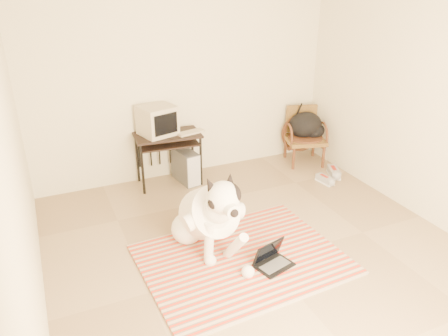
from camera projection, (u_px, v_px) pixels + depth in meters
floor at (267, 260)px, 4.23m from camera, size 4.50×4.50×0.00m
wall_back at (184, 75)px, 5.54m from camera, size 4.50×0.00×4.50m
wall_left at (14, 168)px, 2.93m from camera, size 0.00×4.50×4.50m
wall_right at (445, 101)px, 4.42m from camera, size 0.00×4.50×4.50m
rug at (242, 259)px, 4.22m from camera, size 1.95×1.53×0.02m
dog at (209, 216)px, 4.25m from camera, size 0.64×1.32×0.96m
laptop at (272, 259)px, 4.10m from camera, size 0.39×0.33×0.24m
computer_desk at (168, 142)px, 5.51m from camera, size 0.85×0.52×0.68m
crt_monitor at (157, 120)px, 5.40m from camera, size 0.50×0.48×0.36m
desk_keyboard at (191, 132)px, 5.50m from camera, size 0.37×0.20×0.02m
pc_tower at (186, 166)px, 5.72m from camera, size 0.26×0.49×0.43m
rattan_chair at (304, 135)px, 6.25m from camera, size 0.64×0.63×0.79m
backpack at (307, 126)px, 6.22m from camera, size 0.50×0.42×0.37m
sneaker_left at (325, 180)px, 5.75m from camera, size 0.14×0.28×0.09m
sneaker_right at (334, 172)px, 5.94m from camera, size 0.23×0.34×0.11m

